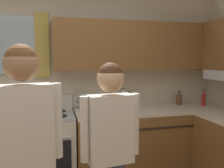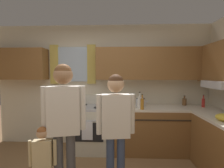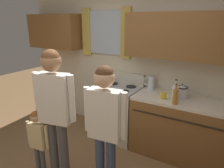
% 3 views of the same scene
% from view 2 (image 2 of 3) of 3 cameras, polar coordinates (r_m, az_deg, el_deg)
% --- Properties ---
extents(back_wall_unit, '(4.60, 0.42, 2.60)m').
position_cam_2_polar(back_wall_unit, '(3.53, -2.80, 2.33)').
color(back_wall_unit, beige).
rests_on(back_wall_unit, ground).
extents(kitchen_counter_run, '(2.12, 2.15, 0.90)m').
position_cam_2_polar(kitchen_counter_run, '(3.22, 24.68, -16.87)').
color(kitchen_counter_run, brown).
rests_on(kitchen_counter_run, ground).
extents(stove_oven, '(0.70, 0.67, 1.10)m').
position_cam_2_polar(stove_oven, '(3.47, -7.49, -14.73)').
color(stove_oven, beige).
rests_on(stove_oven, ground).
extents(bottle_sauce_red, '(0.06, 0.06, 0.25)m').
position_cam_2_polar(bottle_sauce_red, '(3.69, 29.27, -5.65)').
color(bottle_sauce_red, red).
rests_on(bottle_sauce_red, kitchen_counter_run).
extents(bottle_oil_amber, '(0.06, 0.06, 0.29)m').
position_cam_2_polar(bottle_oil_amber, '(3.07, 10.48, -6.75)').
color(bottle_oil_amber, '#B27223').
rests_on(bottle_oil_amber, kitchen_counter_run).
extents(bottle_milk_white, '(0.08, 0.08, 0.31)m').
position_cam_2_polar(bottle_milk_white, '(3.18, 9.60, -6.20)').
color(bottle_milk_white, white).
rests_on(bottle_milk_white, kitchen_counter_run).
extents(bottle_squat_brown, '(0.08, 0.08, 0.21)m').
position_cam_2_polar(bottle_squat_brown, '(3.74, 23.97, -5.64)').
color(bottle_squat_brown, brown).
rests_on(bottle_squat_brown, kitchen_counter_run).
extents(mug_mustard_yellow, '(0.12, 0.08, 0.09)m').
position_cam_2_polar(mug_mustard_yellow, '(3.19, 6.62, -7.50)').
color(mug_mustard_yellow, gold).
rests_on(mug_mustard_yellow, kitchen_counter_run).
extents(stovetop_kettle, '(0.27, 0.20, 0.21)m').
position_cam_2_polar(stovetop_kettle, '(3.38, 10.00, -6.03)').
color(stovetop_kettle, silver).
rests_on(stovetop_kettle, kitchen_counter_run).
extents(water_pitcher, '(0.19, 0.11, 0.22)m').
position_cam_2_polar(water_pitcher, '(3.48, 1.11, -5.43)').
color(water_pitcher, silver).
rests_on(water_pitcher, kitchen_counter_run).
extents(adult_holding_child, '(0.51, 0.24, 1.68)m').
position_cam_2_polar(adult_holding_child, '(2.09, -16.44, -10.48)').
color(adult_holding_child, '#4C4C51').
rests_on(adult_holding_child, ground).
extents(adult_in_plaid, '(0.48, 0.21, 1.56)m').
position_cam_2_polar(adult_in_plaid, '(2.10, 1.29, -12.53)').
color(adult_in_plaid, '#38476B').
rests_on(adult_in_plaid, ground).
extents(small_child, '(0.32, 0.13, 0.95)m').
position_cam_2_polar(small_child, '(2.24, -23.05, -22.28)').
color(small_child, '#4C4C56').
rests_on(small_child, ground).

